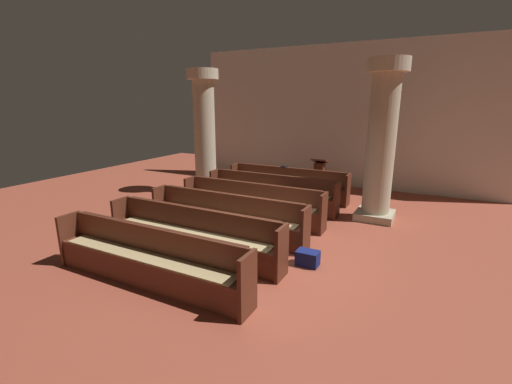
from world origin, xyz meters
The scene contains 13 objects.
ground_plane centered at (0.00, 0.00, 0.00)m, with size 19.20×19.20×0.00m, color #9E4733.
back_wall centered at (0.00, 6.08, 2.25)m, with size 10.00×0.16×4.50m, color silver.
pew_row_0 centered at (-0.90, 3.73, 0.47)m, with size 3.56×0.46×0.87m.
pew_row_1 centered at (-0.90, 2.61, 0.47)m, with size 3.56×0.46×0.87m.
pew_row_2 centered at (-0.90, 1.50, 0.47)m, with size 3.56×0.47×0.87m.
pew_row_3 centered at (-0.90, 0.39, 0.47)m, with size 3.56×0.46×0.87m.
pew_row_4 centered at (-0.90, -0.73, 0.47)m, with size 3.56×0.46×0.87m.
pew_row_5 centered at (-0.90, -1.84, 0.47)m, with size 3.56×0.47×0.87m.
pillar_aisle_side centered at (1.69, 2.97, 1.90)m, with size 0.93×0.93×3.66m.
pillar_far_side centered at (-3.44, 3.28, 1.90)m, with size 0.93×0.93×3.66m.
lectern centered at (-0.24, 4.67, 0.45)m, with size 0.48×0.45×1.08m.
hymn_book centered at (-1.10, 3.92, 0.89)m, with size 0.17×0.18×0.03m, color black.
kneeler_box_navy centered at (1.06, -0.11, 0.13)m, with size 0.38×0.26×0.26m, color navy.
Camera 1 is at (2.79, -5.37, 2.74)m, focal length 24.31 mm.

